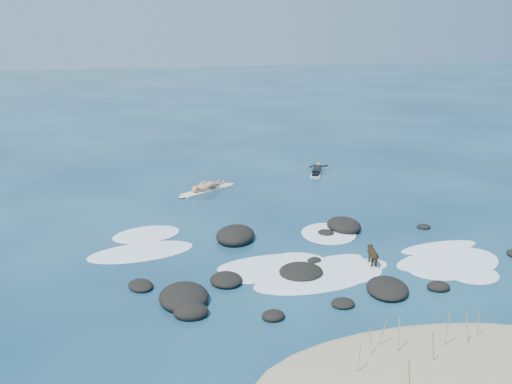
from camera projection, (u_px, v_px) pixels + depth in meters
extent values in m
plane|color=#0A2642|center=(323.00, 244.00, 20.72)|extent=(160.00, 160.00, 0.00)
ellipsoid|color=#9E8966|center=(442.00, 376.00, 13.07)|extent=(9.00, 4.40, 0.60)
cylinder|color=#8AA04D|center=(382.00, 335.00, 13.84)|extent=(0.20, 0.03, 0.74)
cylinder|color=#8AA04D|center=(371.00, 345.00, 13.40)|extent=(0.07, 0.20, 0.78)
cylinder|color=#8AA04D|center=(409.00, 378.00, 11.94)|extent=(0.22, 0.19, 1.02)
cylinder|color=#8AA04D|center=(359.00, 360.00, 12.73)|extent=(0.10, 0.04, 0.87)
cylinder|color=#8AA04D|center=(399.00, 337.00, 13.51)|extent=(0.09, 0.18, 1.00)
cylinder|color=#8AA04D|center=(467.00, 331.00, 13.82)|extent=(0.12, 0.14, 0.98)
cylinder|color=#8AA04D|center=(433.00, 350.00, 13.01)|extent=(0.22, 0.15, 0.98)
cylinder|color=#8AA04D|center=(447.00, 331.00, 13.69)|extent=(0.06, 0.10, 1.09)
cylinder|color=#8AA04D|center=(478.00, 326.00, 14.18)|extent=(0.14, 0.13, 0.84)
ellipsoid|color=black|center=(314.00, 261.00, 19.15)|extent=(0.64, 0.59, 0.22)
ellipsoid|color=black|center=(191.00, 312.00, 15.72)|extent=(1.06, 0.90, 0.43)
ellipsoid|color=black|center=(344.00, 226.00, 22.15)|extent=(1.38, 1.63, 0.56)
ellipsoid|color=black|center=(273.00, 316.00, 15.59)|extent=(0.70, 0.63, 0.28)
ellipsoid|color=black|center=(235.00, 235.00, 21.11)|extent=(2.01, 2.20, 0.62)
ellipsoid|color=black|center=(184.00, 297.00, 16.50)|extent=(1.55, 1.82, 0.56)
ellipsoid|color=black|center=(226.00, 280.00, 17.68)|extent=(1.09, 1.17, 0.36)
ellipsoid|color=black|center=(301.00, 272.00, 18.24)|extent=(1.77, 1.73, 0.37)
ellipsoid|color=black|center=(326.00, 233.00, 21.63)|extent=(0.65, 0.72, 0.21)
ellipsoid|color=black|center=(438.00, 287.00, 17.26)|extent=(0.75, 0.64, 0.30)
ellipsoid|color=black|center=(424.00, 227.00, 22.34)|extent=(0.57, 0.55, 0.17)
ellipsoid|color=black|center=(383.00, 286.00, 17.29)|extent=(1.17, 1.09, 0.36)
ellipsoid|color=black|center=(343.00, 303.00, 16.29)|extent=(0.70, 0.63, 0.24)
ellipsoid|color=black|center=(387.00, 288.00, 17.10)|extent=(1.70, 1.91, 0.40)
ellipsoid|color=black|center=(141.00, 286.00, 17.37)|extent=(1.01, 1.11, 0.26)
ellipsoid|color=white|center=(333.00, 262.00, 19.16)|extent=(2.55, 1.51, 0.12)
ellipsoid|color=white|center=(257.00, 270.00, 18.53)|extent=(2.93, 2.40, 0.12)
ellipsoid|color=white|center=(312.00, 281.00, 17.77)|extent=(3.96, 1.94, 0.12)
ellipsoid|color=white|center=(141.00, 252.00, 19.99)|extent=(3.98, 2.28, 0.12)
ellipsoid|color=white|center=(439.00, 247.00, 20.40)|extent=(3.22, 1.30, 0.12)
ellipsoid|color=white|center=(472.00, 274.00, 18.30)|extent=(1.86, 1.78, 0.12)
ellipsoid|color=white|center=(344.00, 269.00, 18.62)|extent=(2.60, 2.27, 0.12)
ellipsoid|color=white|center=(297.00, 262.00, 19.18)|extent=(2.38, 2.04, 0.12)
ellipsoid|color=white|center=(442.00, 260.00, 19.37)|extent=(3.89, 2.25, 0.12)
ellipsoid|color=white|center=(329.00, 233.00, 21.71)|extent=(2.55, 2.73, 0.12)
ellipsoid|color=white|center=(270.00, 264.00, 19.03)|extent=(3.71, 1.69, 0.12)
ellipsoid|color=white|center=(147.00, 234.00, 21.62)|extent=(2.94, 2.34, 0.12)
ellipsoid|color=white|center=(452.00, 263.00, 19.12)|extent=(4.25, 3.38, 0.12)
ellipsoid|color=white|center=(371.00, 264.00, 18.98)|extent=(1.10, 0.90, 0.12)
cube|color=#F8E9C7|center=(207.00, 190.00, 27.01)|extent=(2.67, 1.96, 0.09)
ellipsoid|color=#F8E9C7|center=(229.00, 185.00, 27.95)|extent=(0.64, 0.56, 0.10)
ellipsoid|color=#F8E9C7|center=(184.00, 196.00, 26.08)|extent=(0.64, 0.56, 0.10)
imported|color=tan|center=(207.00, 171.00, 26.73)|extent=(0.72, 0.79, 1.81)
cube|color=white|center=(317.00, 172.00, 30.15)|extent=(1.30, 2.10, 0.08)
ellipsoid|color=white|center=(319.00, 168.00, 31.13)|extent=(0.42, 0.52, 0.08)
cube|color=black|center=(317.00, 170.00, 30.11)|extent=(0.88, 1.32, 0.21)
sphere|color=tan|center=(318.00, 164.00, 30.77)|extent=(0.29, 0.29, 0.22)
cylinder|color=black|center=(314.00, 166.00, 30.99)|extent=(0.53, 0.10, 0.24)
cylinder|color=black|center=(324.00, 166.00, 30.89)|extent=(0.42, 0.44, 0.24)
cube|color=black|center=(315.00, 174.00, 29.45)|extent=(0.51, 0.61, 0.13)
cylinder|color=black|center=(373.00, 254.00, 18.76)|extent=(0.33, 0.55, 0.25)
sphere|color=black|center=(371.00, 251.00, 18.99)|extent=(0.30, 0.30, 0.26)
sphere|color=black|center=(375.00, 257.00, 18.54)|extent=(0.27, 0.27, 0.24)
sphere|color=black|center=(370.00, 247.00, 19.10)|extent=(0.22, 0.22, 0.19)
cone|color=black|center=(369.00, 246.00, 19.21)|extent=(0.12, 0.13, 0.10)
cone|color=black|center=(369.00, 245.00, 19.07)|extent=(0.10, 0.08, 0.09)
cone|color=black|center=(372.00, 245.00, 19.08)|extent=(0.10, 0.08, 0.09)
cylinder|color=black|center=(369.00, 259.00, 19.01)|extent=(0.07, 0.07, 0.34)
cylinder|color=black|center=(373.00, 259.00, 19.02)|extent=(0.07, 0.07, 0.34)
cylinder|color=black|center=(372.00, 264.00, 18.67)|extent=(0.07, 0.07, 0.34)
cylinder|color=black|center=(376.00, 263.00, 18.68)|extent=(0.07, 0.07, 0.34)
cylinder|color=black|center=(376.00, 257.00, 18.42)|extent=(0.08, 0.25, 0.15)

